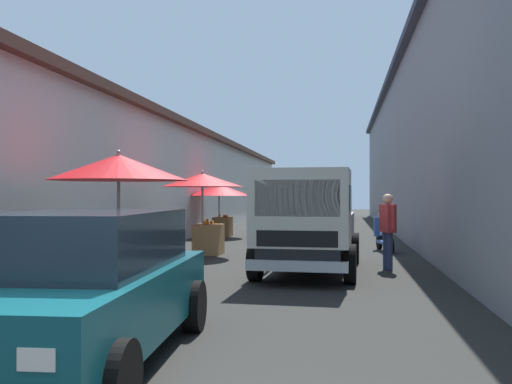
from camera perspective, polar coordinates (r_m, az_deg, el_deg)
ground at (r=16.91m, az=2.86°, el=-5.74°), size 90.00×90.00×0.00m
building_left_whitewash at (r=21.06m, az=-16.65°, el=1.17°), size 49.80×7.50×4.26m
fruit_stall_mid_lane at (r=9.69m, az=-13.98°, el=0.86°), size 2.34×2.34×2.37m
fruit_stall_near_left at (r=14.92m, az=-5.38°, el=-0.08°), size 2.18×2.18×2.26m
fruit_stall_near_right at (r=21.23m, az=-3.75°, el=-0.36°), size 2.38×2.38×2.10m
hatchback_car at (r=5.68m, az=-17.72°, el=-9.14°), size 4.01×2.12×1.45m
delivery_truck at (r=10.96m, az=5.15°, el=-3.27°), size 4.99×2.13×2.08m
vendor_by_crates at (r=16.71m, az=5.18°, el=-2.70°), size 0.63×0.21×1.58m
vendor_in_shade at (r=12.30m, az=13.36°, el=-3.40°), size 0.62×0.34×1.63m
parked_scooter at (r=16.18m, az=13.03°, el=-4.39°), size 1.68×0.51×1.14m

